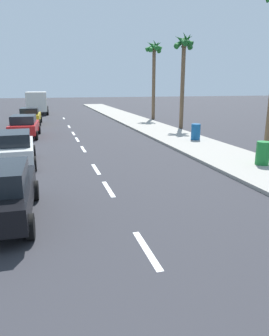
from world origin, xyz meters
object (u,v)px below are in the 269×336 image
at_px(parked_car_red, 24,126).
at_px(trash_bin_far, 196,132).
at_px(trash_bin_near, 263,153).
at_px(parked_car_white, 13,147).
at_px(palm_tree_far, 184,54).
at_px(delivery_truck, 37,102).
at_px(parked_car_yellow, 30,116).
at_px(palm_tree_distant, 154,57).

xyz_separation_m(parked_car_red, trash_bin_far, (10.88, -4.99, -0.18)).
distance_m(trash_bin_near, trash_bin_far, 6.87).
distance_m(parked_car_white, palm_tree_far, 16.91).
bearing_deg(trash_bin_near, palm_tree_far, 81.57).
xyz_separation_m(parked_car_white, parked_car_red, (0.03, 8.35, 0.00)).
bearing_deg(trash_bin_near, delivery_truck, 108.21).
relative_size(parked_car_red, delivery_truck, 0.69).
height_order(parked_car_white, trash_bin_far, parked_car_white).
distance_m(parked_car_yellow, trash_bin_near, 22.34).
xyz_separation_m(parked_car_white, parked_car_yellow, (0.14, 16.15, 0.00)).
bearing_deg(delivery_truck, palm_tree_distant, -38.42).
bearing_deg(parked_car_white, trash_bin_near, -19.99).
bearing_deg(parked_car_red, parked_car_white, -87.26).
xyz_separation_m(parked_car_yellow, trash_bin_near, (10.63, -19.65, -0.18)).
relative_size(palm_tree_far, trash_bin_far, 7.62).
relative_size(parked_car_white, delivery_truck, 0.66).
xyz_separation_m(parked_car_yellow, delivery_truck, (0.49, 11.19, 0.67)).
bearing_deg(palm_tree_distant, delivery_truck, 140.98).
height_order(parked_car_yellow, delivery_truck, delivery_truck).
xyz_separation_m(delivery_truck, trash_bin_far, (10.28, -23.97, -0.85)).
bearing_deg(parked_car_white, trash_bin_far, 15.20).
bearing_deg(palm_tree_distant, trash_bin_near, -95.70).
height_order(parked_car_yellow, palm_tree_distant, palm_tree_distant).
bearing_deg(parked_car_yellow, delivery_truck, 89.45).
relative_size(parked_car_red, palm_tree_distant, 0.52).
distance_m(parked_car_white, trash_bin_far, 11.41).
bearing_deg(delivery_truck, trash_bin_near, -71.19).
height_order(trash_bin_near, trash_bin_far, trash_bin_near).
height_order(parked_car_white, palm_tree_far, palm_tree_far).
bearing_deg(parked_car_yellow, trash_bin_near, -59.65).
height_order(delivery_truck, trash_bin_far, delivery_truck).
xyz_separation_m(delivery_truck, palm_tree_distant, (12.23, -9.92, 4.93)).
height_order(delivery_truck, palm_tree_far, palm_tree_far).
xyz_separation_m(parked_car_white, palm_tree_distant, (12.86, 17.42, 5.60)).
bearing_deg(parked_car_yellow, parked_car_white, -88.54).
bearing_deg(parked_car_white, parked_car_yellow, 87.57).
bearing_deg(delivery_truck, parked_car_yellow, -91.89).
height_order(palm_tree_distant, trash_bin_near, palm_tree_distant).
bearing_deg(parked_car_yellow, trash_bin_far, -47.95).
bearing_deg(trash_bin_far, parked_car_yellow, 130.11).
bearing_deg(palm_tree_distant, palm_tree_far, -90.88).
distance_m(delivery_truck, trash_bin_near, 32.48).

